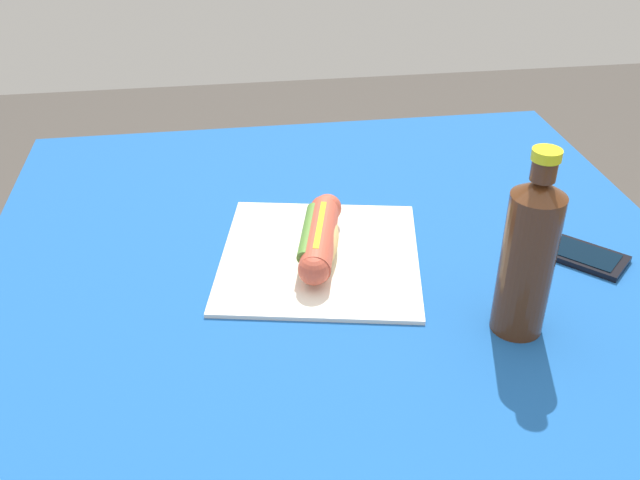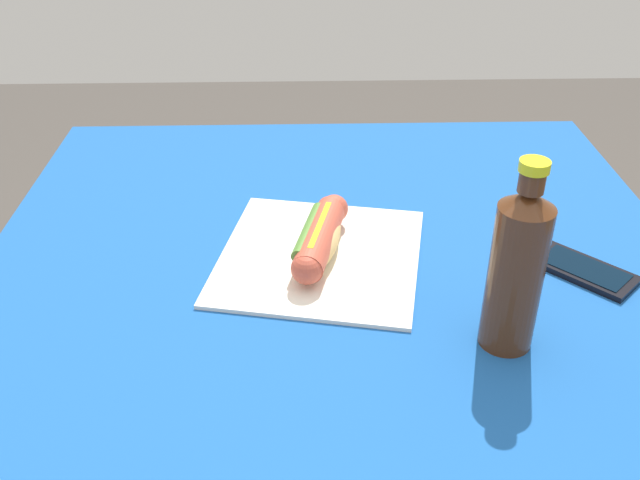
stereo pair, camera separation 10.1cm
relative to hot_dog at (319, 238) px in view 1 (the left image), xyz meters
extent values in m
cylinder|color=brown|center=(0.38, -0.42, -0.43)|extent=(0.07, 0.07, 0.73)
cylinder|color=brown|center=(0.38, 0.37, -0.43)|extent=(0.07, 0.07, 0.73)
cube|color=brown|center=(-0.08, -0.02, -0.05)|extent=(1.09, 0.96, 0.03)
cube|color=#19519E|center=(-0.08, -0.02, -0.03)|extent=(1.15, 1.02, 0.00)
cube|color=silver|center=(0.00, 0.00, -0.03)|extent=(0.35, 0.33, 0.01)
ellipsoid|color=#DBB26B|center=(0.00, 0.00, 0.00)|extent=(0.17, 0.09, 0.05)
cylinder|color=#BC4C38|center=(0.00, 0.00, 0.00)|extent=(0.17, 0.08, 0.04)
sphere|color=#BC4C38|center=(0.08, -0.02, 0.00)|extent=(0.04, 0.04, 0.04)
sphere|color=#BC4C38|center=(-0.08, 0.02, 0.00)|extent=(0.04, 0.04, 0.04)
cube|color=yellow|center=(0.00, 0.00, 0.02)|extent=(0.13, 0.04, 0.00)
cylinder|color=#4C7A2D|center=(0.00, 0.01, 0.01)|extent=(0.14, 0.05, 0.02)
cube|color=black|center=(-0.05, -0.37, -0.03)|extent=(0.15, 0.14, 0.01)
cube|color=black|center=(-0.05, -0.37, -0.02)|extent=(0.12, 0.12, 0.00)
cylinder|color=#4C2814|center=(-0.19, -0.22, 0.06)|extent=(0.06, 0.06, 0.19)
cone|color=#4C2814|center=(-0.19, -0.22, 0.16)|extent=(0.06, 0.06, 0.02)
cylinder|color=#4C2814|center=(-0.19, -0.22, 0.19)|extent=(0.03, 0.03, 0.02)
cylinder|color=yellow|center=(-0.19, -0.22, 0.20)|extent=(0.03, 0.03, 0.01)
camera|label=1|loc=(-0.85, 0.12, 0.53)|focal=40.03mm
camera|label=2|loc=(-0.86, 0.02, 0.53)|focal=40.03mm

